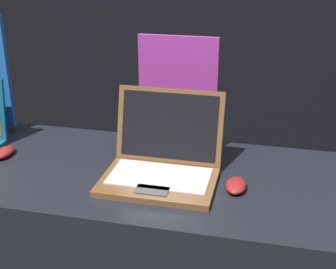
{
  "coord_description": "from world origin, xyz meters",
  "views": [
    {
      "loc": [
        0.33,
        -1.07,
        1.71
      ],
      "look_at": [
        -0.0,
        0.32,
        1.1
      ],
      "focal_mm": 50.0,
      "sensor_mm": 36.0,
      "label": 1
    }
  ],
  "objects": [
    {
      "name": "mouse_front",
      "position": [
        -0.63,
        0.33,
        0.97
      ],
      "size": [
        0.06,
        0.11,
        0.03
      ],
      "color": "maroon",
      "rests_on": "display_counter"
    },
    {
      "name": "mouse_middle",
      "position": [
        0.24,
        0.27,
        0.97
      ],
      "size": [
        0.07,
        0.11,
        0.03
      ],
      "color": "maroon",
      "rests_on": "display_counter"
    },
    {
      "name": "laptop_middle",
      "position": [
        -0.02,
        0.31,
        1.02
      ],
      "size": [
        0.38,
        0.33,
        0.27
      ],
      "color": "brown",
      "rests_on": "display_counter"
    },
    {
      "name": "promo_stand_middle",
      "position": [
        -0.02,
        0.55,
        1.16
      ],
      "size": [
        0.29,
        0.07,
        0.44
      ],
      "color": "black",
      "rests_on": "display_counter"
    }
  ]
}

